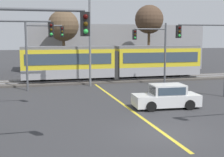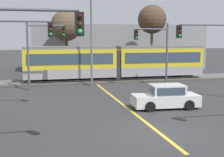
% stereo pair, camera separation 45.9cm
% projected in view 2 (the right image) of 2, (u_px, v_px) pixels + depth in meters
% --- Properties ---
extents(ground_plane, '(200.00, 200.00, 0.00)m').
position_uv_depth(ground_plane, '(160.00, 133.00, 14.75)').
color(ground_plane, '#333335').
extents(track_bed, '(120.00, 4.00, 0.18)m').
position_uv_depth(track_bed, '(93.00, 81.00, 31.85)').
color(track_bed, '#4C4742').
rests_on(track_bed, ground).
extents(rail_near, '(120.00, 0.08, 0.10)m').
position_uv_depth(rail_near, '(95.00, 80.00, 31.14)').
color(rail_near, '#939399').
rests_on(rail_near, track_bed).
extents(rail_far, '(120.00, 0.08, 0.10)m').
position_uv_depth(rail_far, '(92.00, 78.00, 32.52)').
color(rail_far, '#939399').
rests_on(rail_far, track_bed).
extents(light_rail_tram, '(18.50, 2.64, 3.43)m').
position_uv_depth(light_rail_tram, '(116.00, 61.00, 32.13)').
color(light_rail_tram, '#9E9EA3').
rests_on(light_rail_tram, track_bed).
extents(lane_centre_line, '(0.20, 18.52, 0.01)m').
position_uv_depth(lane_centre_line, '(123.00, 105.00, 21.02)').
color(lane_centre_line, gold).
rests_on(lane_centre_line, ground).
extents(sedan_crossing, '(4.31, 2.13, 1.52)m').
position_uv_depth(sedan_crossing, '(166.00, 97.00, 19.94)').
color(sedan_crossing, silver).
rests_on(sedan_crossing, ground).
extents(traffic_light_far_left, '(3.25, 0.38, 5.80)m').
position_uv_depth(traffic_light_far_left, '(41.00, 45.00, 26.38)').
color(traffic_light_far_left, '#515459').
rests_on(traffic_light_far_left, ground).
extents(traffic_light_far_right, '(3.25, 0.38, 5.78)m').
position_uv_depth(traffic_light_far_right, '(156.00, 46.00, 28.29)').
color(traffic_light_far_right, '#515459').
rests_on(traffic_light_far_right, ground).
extents(traffic_light_mid_left, '(4.25, 0.38, 5.81)m').
position_uv_depth(traffic_light_mid_left, '(8.00, 47.00, 18.76)').
color(traffic_light_mid_left, '#515459').
rests_on(traffic_light_mid_left, ground).
extents(traffic_light_mid_right, '(4.25, 0.38, 5.99)m').
position_uv_depth(traffic_light_mid_right, '(211.00, 45.00, 22.79)').
color(traffic_light_mid_right, '#515459').
rests_on(traffic_light_mid_right, ground).
extents(traffic_light_near_left, '(3.75, 0.38, 5.86)m').
position_uv_depth(traffic_light_near_left, '(19.00, 54.00, 11.30)').
color(traffic_light_near_left, '#515459').
rests_on(traffic_light_near_left, ground).
extents(street_lamp_centre, '(2.22, 0.28, 8.29)m').
position_uv_depth(street_lamp_centre, '(94.00, 35.00, 28.41)').
color(street_lamp_centre, slate).
rests_on(street_lamp_centre, ground).
extents(bare_tree_west, '(3.59, 3.59, 7.62)m').
position_uv_depth(bare_tree_west, '(66.00, 26.00, 36.21)').
color(bare_tree_west, brown).
rests_on(bare_tree_west, ground).
extents(bare_tree_east, '(3.44, 3.44, 8.34)m').
position_uv_depth(bare_tree_east, '(152.00, 20.00, 37.46)').
color(bare_tree_east, brown).
rests_on(bare_tree_east, ground).
extents(building_backdrop_far, '(23.80, 6.00, 6.15)m').
position_uv_depth(building_backdrop_far, '(119.00, 47.00, 43.77)').
color(building_backdrop_far, gray).
rests_on(building_backdrop_far, ground).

